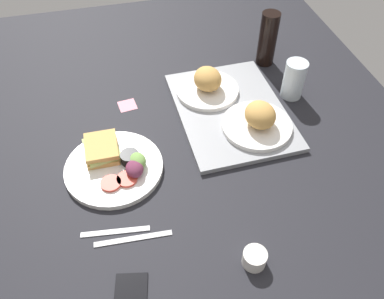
# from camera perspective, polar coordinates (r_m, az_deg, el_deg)

# --- Properties ---
(ground_plane) EXTENTS (1.90, 1.50, 0.03)m
(ground_plane) POSITION_cam_1_polar(r_m,az_deg,el_deg) (1.15, -1.69, -1.40)
(ground_plane) COLOR black
(serving_tray) EXTENTS (0.46, 0.34, 0.02)m
(serving_tray) POSITION_cam_1_polar(r_m,az_deg,el_deg) (1.27, 5.59, 5.64)
(serving_tray) COLOR gray
(serving_tray) RESTS_ON ground_plane
(bread_plate_near) EXTENTS (0.21, 0.21, 0.08)m
(bread_plate_near) POSITION_cam_1_polar(r_m,az_deg,el_deg) (1.31, 2.25, 9.42)
(bread_plate_near) COLOR white
(bread_plate_near) RESTS_ON serving_tray
(bread_plate_far) EXTENTS (0.21, 0.21, 0.09)m
(bread_plate_far) POSITION_cam_1_polar(r_m,az_deg,el_deg) (1.20, 9.60, 4.22)
(bread_plate_far) COLOR white
(bread_plate_far) RESTS_ON serving_tray
(plate_with_salad) EXTENTS (0.27, 0.27, 0.05)m
(plate_with_salad) POSITION_cam_1_polar(r_m,az_deg,el_deg) (1.12, -11.11, -2.02)
(plate_with_salad) COLOR white
(plate_with_salad) RESTS_ON ground_plane
(drinking_glass) EXTENTS (0.07, 0.07, 0.13)m
(drinking_glass) POSITION_cam_1_polar(r_m,az_deg,el_deg) (1.34, 14.53, 9.77)
(drinking_glass) COLOR silver
(drinking_glass) RESTS_ON ground_plane
(soda_bottle) EXTENTS (0.06, 0.06, 0.19)m
(soda_bottle) POSITION_cam_1_polar(r_m,az_deg,el_deg) (1.46, 10.90, 15.44)
(soda_bottle) COLOR black
(soda_bottle) RESTS_ON ground_plane
(espresso_cup) EXTENTS (0.06, 0.06, 0.04)m
(espresso_cup) POSITION_cam_1_polar(r_m,az_deg,el_deg) (0.95, 9.03, -15.27)
(espresso_cup) COLOR silver
(espresso_cup) RESTS_ON ground_plane
(fork) EXTENTS (0.03, 0.17, 0.01)m
(fork) POSITION_cam_1_polar(r_m,az_deg,el_deg) (1.01, -11.03, -11.55)
(fork) COLOR #B7B7BC
(fork) RESTS_ON ground_plane
(knife) EXTENTS (0.03, 0.19, 0.01)m
(knife) POSITION_cam_1_polar(r_m,az_deg,el_deg) (0.99, -8.50, -12.60)
(knife) COLOR #B7B7BC
(knife) RESTS_ON ground_plane
(sticky_note) EXTENTS (0.06, 0.06, 0.00)m
(sticky_note) POSITION_cam_1_polar(r_m,az_deg,el_deg) (1.31, -9.34, 6.34)
(sticky_note) COLOR pink
(sticky_note) RESTS_ON ground_plane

